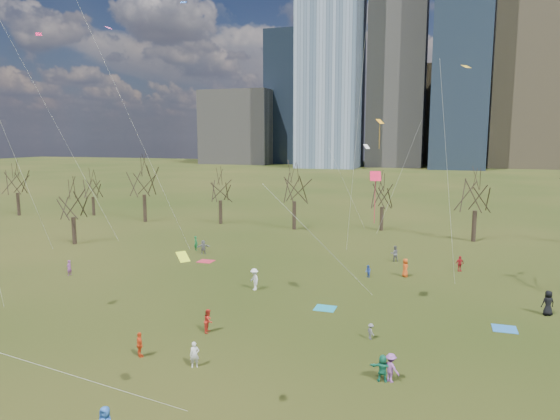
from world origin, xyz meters
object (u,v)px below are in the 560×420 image
(blanket_crimson, at_px, (206,261))
(person_1, at_px, (195,355))
(blanket_teal, at_px, (325,308))
(person_2, at_px, (208,321))
(blanket_navy, at_px, (505,329))
(person_4, at_px, (140,345))

(blanket_crimson, relative_size, person_1, 1.07)
(blanket_teal, relative_size, blanket_crimson, 1.00)
(blanket_teal, relative_size, person_1, 1.07)
(person_2, bearing_deg, person_1, -171.01)
(blanket_teal, bearing_deg, blanket_navy, -1.09)
(blanket_navy, xyz_separation_m, person_2, (-19.14, -6.84, 0.79))
(person_1, distance_m, person_4, 3.75)
(person_1, height_order, person_4, person_4)
(blanket_navy, relative_size, blanket_crimson, 1.00)
(blanket_teal, relative_size, blanket_navy, 1.00)
(blanket_navy, bearing_deg, blanket_crimson, 159.10)
(blanket_crimson, relative_size, person_2, 0.99)
(person_1, xyz_separation_m, person_2, (-1.55, 4.94, 0.06))
(person_1, bearing_deg, person_4, 143.92)
(blanket_teal, xyz_separation_m, blanket_navy, (12.70, -0.24, 0.00))
(blanket_navy, xyz_separation_m, blanket_crimson, (-28.09, 10.73, 0.00))
(blanket_teal, bearing_deg, person_4, -126.07)
(blanket_navy, height_order, person_1, person_1)
(blanket_navy, bearing_deg, blanket_teal, 178.91)
(person_4, bearing_deg, person_2, -75.59)
(person_1, bearing_deg, blanket_crimson, 81.44)
(blanket_navy, xyz_separation_m, person_1, (-17.59, -11.78, 0.73))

